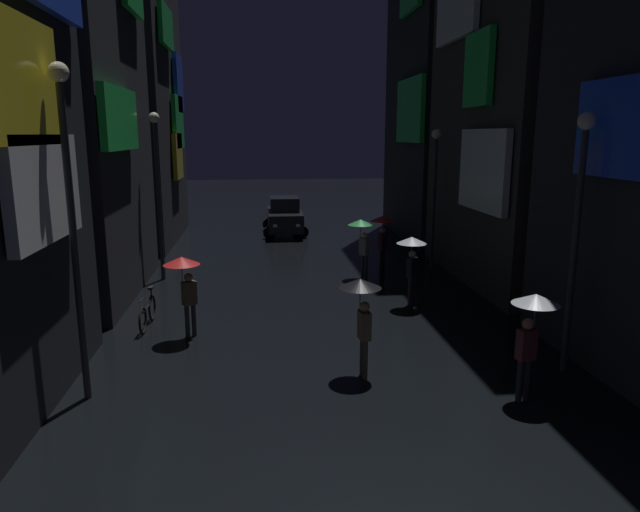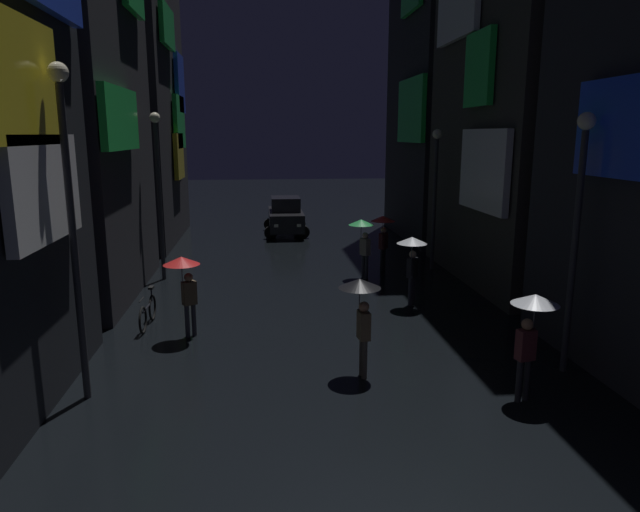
% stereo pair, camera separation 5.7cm
% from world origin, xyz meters
% --- Properties ---
extents(building_left_far, '(4.25, 8.64, 12.98)m').
position_xyz_m(building_left_far, '(-7.48, 22.32, 6.49)').
color(building_left_far, black).
rests_on(building_left_far, ground).
extents(building_right_mid, '(4.25, 8.32, 16.74)m').
position_xyz_m(building_right_mid, '(7.48, 13.16, 8.37)').
color(building_right_mid, '#33302D').
rests_on(building_right_mid, ground).
extents(pedestrian_midstreet_left_black, '(0.90, 0.90, 2.12)m').
position_xyz_m(pedestrian_midstreet_left_black, '(0.53, 5.37, 1.67)').
color(pedestrian_midstreet_left_black, '#38332D').
rests_on(pedestrian_midstreet_left_black, ground).
extents(pedestrian_far_right_red, '(0.90, 0.90, 2.12)m').
position_xyz_m(pedestrian_far_right_red, '(3.01, 14.63, 1.67)').
color(pedestrian_far_right_red, black).
rests_on(pedestrian_far_right_red, ground).
extents(pedestrian_midstreet_centre_red, '(0.90, 0.90, 2.12)m').
position_xyz_m(pedestrian_midstreet_centre_red, '(-3.45, 8.10, 1.67)').
color(pedestrian_midstreet_centre_red, '#2D2D38').
rests_on(pedestrian_midstreet_centre_red, ground).
extents(pedestrian_foreground_right_clear, '(0.90, 0.90, 2.12)m').
position_xyz_m(pedestrian_foreground_right_clear, '(3.56, 3.88, 1.67)').
color(pedestrian_foreground_right_clear, black).
rests_on(pedestrian_foreground_right_clear, ground).
extents(pedestrian_foreground_left_green, '(0.90, 0.90, 2.12)m').
position_xyz_m(pedestrian_foreground_left_green, '(2.07, 13.74, 1.67)').
color(pedestrian_foreground_left_green, '#2D2D38').
rests_on(pedestrian_foreground_left_green, ground).
extents(pedestrian_near_crossing_clear, '(0.90, 0.90, 2.12)m').
position_xyz_m(pedestrian_near_crossing_clear, '(2.93, 10.20, 1.67)').
color(pedestrian_near_crossing_clear, '#2D2D38').
rests_on(pedestrian_near_crossing_clear, ground).
extents(bicycle_parked_at_storefront, '(0.16, 1.82, 0.96)m').
position_xyz_m(bicycle_parked_at_storefront, '(-4.60, 9.11, 0.39)').
color(bicycle_parked_at_storefront, black).
rests_on(bicycle_parked_at_storefront, ground).
extents(car_distant, '(2.26, 4.15, 1.92)m').
position_xyz_m(car_distant, '(-0.22, 23.23, 0.93)').
color(car_distant, black).
rests_on(car_distant, ground).
extents(streetlamp_right_far, '(0.36, 0.36, 5.26)m').
position_xyz_m(streetlamp_right_far, '(5.00, 14.83, 3.31)').
color(streetlamp_right_far, '#2D2D33').
rests_on(streetlamp_right_far, ground).
extents(streetlamp_left_near, '(0.36, 0.36, 6.32)m').
position_xyz_m(streetlamp_left_near, '(-5.00, 4.88, 3.88)').
color(streetlamp_left_near, '#2D2D33').
rests_on(streetlamp_left_near, ground).
extents(streetlamp_right_near, '(0.36, 0.36, 5.52)m').
position_xyz_m(streetlamp_right_near, '(5.00, 5.11, 3.45)').
color(streetlamp_right_near, '#2D2D33').
rests_on(streetlamp_right_near, ground).
extents(streetlamp_left_far, '(0.36, 0.36, 5.80)m').
position_xyz_m(streetlamp_left_far, '(-5.00, 14.29, 3.60)').
color(streetlamp_left_far, '#2D2D33').
rests_on(streetlamp_left_far, ground).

